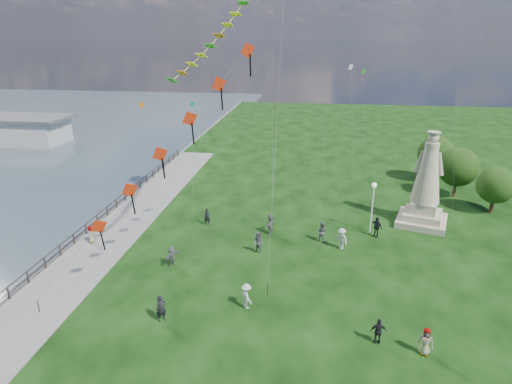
# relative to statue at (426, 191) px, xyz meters

# --- Properties ---
(waterfront) EXTENTS (200.00, 200.00, 1.51)m
(waterfront) POSITION_rel_statue_xyz_m (-28.52, -7.50, -3.34)
(waterfront) COLOR #323F4C
(waterfront) RESTS_ON ground
(statue) EXTENTS (5.33, 5.33, 8.66)m
(statue) POSITION_rel_statue_xyz_m (0.00, 0.00, 0.00)
(statue) COLOR tan
(statue) RESTS_ON ground
(lamppost) EXTENTS (0.43, 0.43, 4.61)m
(lamppost) POSITION_rel_statue_xyz_m (-4.91, -2.44, 0.06)
(lamppost) COLOR silver
(lamppost) RESTS_ON ground
(tree_row) EXTENTS (7.22, 13.12, 5.48)m
(tree_row) POSITION_rel_statue_xyz_m (5.17, 8.83, -0.02)
(tree_row) COLOR #382314
(tree_row) RESTS_ON ground
(person_0) EXTENTS (0.77, 0.72, 1.77)m
(person_0) POSITION_rel_statue_xyz_m (-18.88, -17.13, -2.39)
(person_0) COLOR black
(person_0) RESTS_ON ground
(person_1) EXTENTS (1.03, 0.93, 1.81)m
(person_1) POSITION_rel_statue_xyz_m (-14.21, -7.78, -2.37)
(person_1) COLOR #595960
(person_1) RESTS_ON ground
(person_2) EXTENTS (1.12, 1.21, 1.70)m
(person_2) POSITION_rel_statue_xyz_m (-13.97, -15.08, -2.42)
(person_2) COLOR silver
(person_2) RESTS_ON ground
(person_3) EXTENTS (0.98, 0.57, 1.60)m
(person_3) POSITION_rel_statue_xyz_m (-6.07, -17.37, -2.47)
(person_3) COLOR black
(person_3) RESTS_ON ground
(person_4) EXTENTS (0.90, 0.67, 1.66)m
(person_4) POSITION_rel_statue_xyz_m (-3.64, -17.93, -2.44)
(person_4) COLOR #595960
(person_4) RESTS_ON ground
(person_5) EXTENTS (1.18, 1.61, 1.60)m
(person_5) POSITION_rel_statue_xyz_m (-20.40, -10.59, -2.47)
(person_5) COLOR #595960
(person_5) RESTS_ON ground
(person_6) EXTENTS (0.65, 0.49, 1.64)m
(person_6) POSITION_rel_statue_xyz_m (-19.56, -3.06, -2.45)
(person_6) COLOR black
(person_6) RESTS_ON ground
(person_7) EXTENTS (0.98, 0.81, 1.73)m
(person_7) POSITION_rel_statue_xyz_m (-9.20, -4.84, -2.41)
(person_7) COLOR #595960
(person_7) RESTS_ON ground
(person_8) EXTENTS (1.27, 1.24, 1.81)m
(person_8) POSITION_rel_statue_xyz_m (-7.60, -6.05, -2.37)
(person_8) COLOR silver
(person_8) RESTS_ON ground
(person_9) EXTENTS (1.17, 1.13, 1.84)m
(person_9) POSITION_rel_statue_xyz_m (-4.52, -3.33, -2.35)
(person_9) COLOR black
(person_9) RESTS_ON ground
(person_10) EXTENTS (0.56, 0.79, 1.49)m
(person_10) POSITION_rel_statue_xyz_m (-28.28, -8.00, -2.53)
(person_10) COLOR #595960
(person_10) RESTS_ON ground
(person_11) EXTENTS (0.98, 1.86, 1.92)m
(person_11) POSITION_rel_statue_xyz_m (-13.62, -4.09, -2.31)
(person_11) COLOR #595960
(person_11) RESTS_ON ground
(red_kite_train) EXTENTS (12.41, 9.35, 16.03)m
(red_kite_train) POSITION_rel_statue_xyz_m (-19.30, -11.88, 6.65)
(red_kite_train) COLOR black
(red_kite_train) RESTS_ON ground
(small_kites) EXTENTS (29.98, 18.43, 30.26)m
(small_kites) POSITION_rel_statue_xyz_m (-11.42, 7.25, 11.51)
(small_kites) COLOR #157382
(small_kites) RESTS_ON ground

